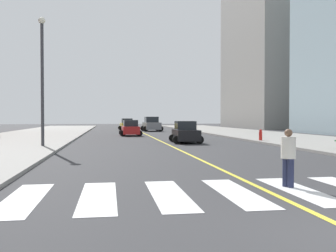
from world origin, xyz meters
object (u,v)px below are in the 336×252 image
object	(u,v)px
pedestrian_crossing	(288,155)
fire_hydrant	(261,135)
car_yellow_fourth	(127,125)
street_lamp	(42,71)
car_gray_third	(152,124)
car_red_nearest	(130,128)
car_black_second	(186,133)

from	to	relation	value
pedestrian_crossing	fire_hydrant	size ratio (longest dim) A/B	1.88
car_yellow_fourth	street_lamp	bearing A→B (deg)	-104.58
car_gray_third	car_yellow_fourth	distance (m)	5.78
car_yellow_fourth	fire_hydrant	world-z (taller)	car_yellow_fourth
car_yellow_fourth	street_lamp	size ratio (longest dim) A/B	0.50
car_red_nearest	car_gray_third	world-z (taller)	car_gray_third
car_gray_third	car_yellow_fourth	world-z (taller)	car_gray_third
car_red_nearest	car_gray_third	bearing A→B (deg)	73.13
car_red_nearest	car_black_second	xyz separation A→B (m)	(3.68, -11.85, 0.00)
pedestrian_crossing	fire_hydrant	distance (m)	20.03
car_yellow_fourth	pedestrian_crossing	bearing A→B (deg)	-89.97
car_gray_third	street_lamp	distance (m)	30.75
car_black_second	fire_hydrant	distance (m)	6.13
car_gray_third	pedestrian_crossing	distance (m)	44.23
car_black_second	pedestrian_crossing	distance (m)	18.98
car_black_second	car_yellow_fourth	xyz separation A→B (m)	(-3.27, 29.97, 0.05)
car_black_second	car_gray_third	xyz separation A→B (m)	(0.08, 25.26, 0.18)
car_black_second	street_lamp	bearing A→B (deg)	20.64
fire_hydrant	street_lamp	distance (m)	17.24
fire_hydrant	street_lamp	world-z (taller)	street_lamp
car_yellow_fourth	fire_hydrant	bearing A→B (deg)	-75.52
car_red_nearest	car_yellow_fourth	world-z (taller)	car_yellow_fourth
car_red_nearest	car_gray_third	xyz separation A→B (m)	(3.76, 13.41, 0.18)
car_red_nearest	street_lamp	xyz separation A→B (m)	(-6.54, -15.28, 4.22)
car_black_second	car_gray_third	bearing A→B (deg)	-88.10
car_red_nearest	street_lamp	world-z (taller)	street_lamp
car_yellow_fourth	street_lamp	xyz separation A→B (m)	(-6.95, -33.40, 4.17)
car_black_second	fire_hydrant	world-z (taller)	car_black_second
car_red_nearest	street_lamp	distance (m)	17.15
pedestrian_crossing	street_lamp	world-z (taller)	street_lamp
pedestrian_crossing	car_red_nearest	bearing A→B (deg)	162.71
car_black_second	fire_hydrant	xyz separation A→B (m)	(6.12, -0.18, -0.22)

